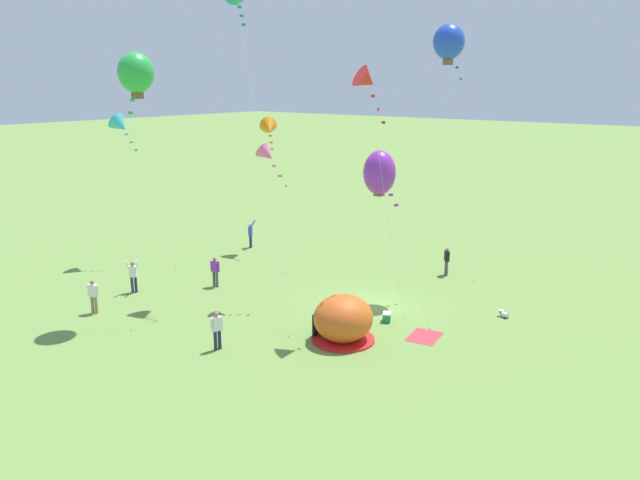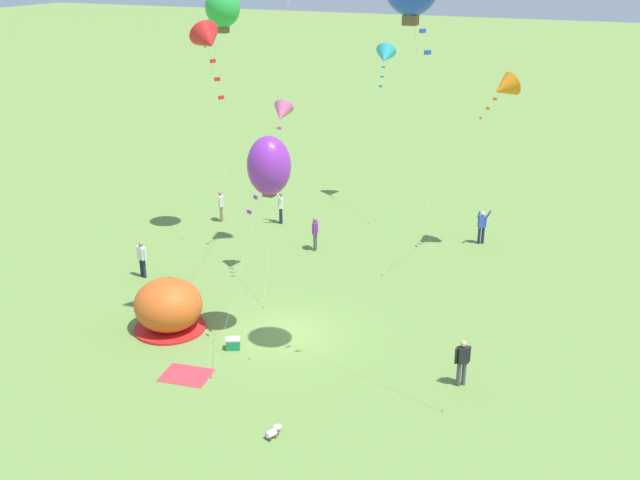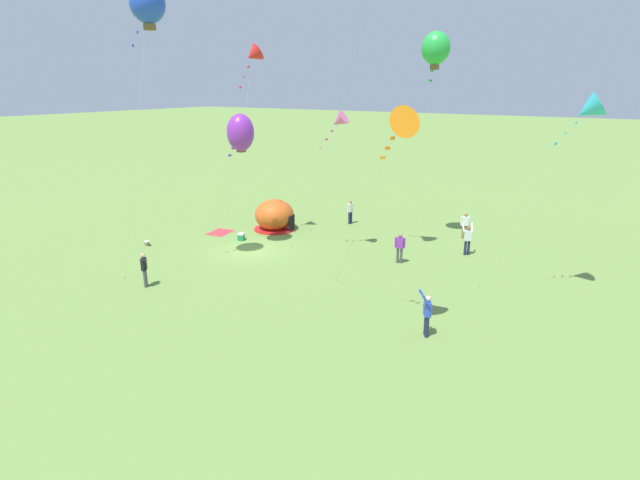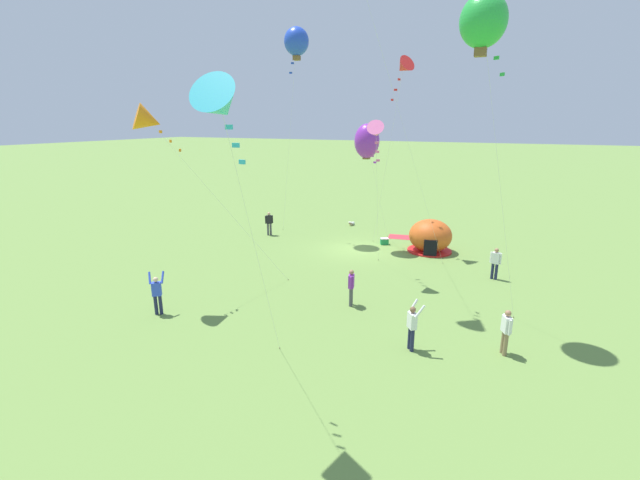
{
  "view_description": "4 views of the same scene",
  "coord_description": "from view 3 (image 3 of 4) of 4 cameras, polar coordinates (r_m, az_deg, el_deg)",
  "views": [
    {
      "loc": [
        -25.36,
        -16.51,
        11.16
      ],
      "look_at": [
        0.22,
        3.34,
        2.88
      ],
      "focal_mm": 35.0,
      "sensor_mm": 36.0,
      "label": 1
    },
    {
      "loc": [
        11.95,
        -23.02,
        13.99
      ],
      "look_at": [
        -0.56,
        4.16,
        2.38
      ],
      "focal_mm": 42.0,
      "sensor_mm": 36.0,
      "label": 2
    },
    {
      "loc": [
        21.79,
        18.64,
        9.54
      ],
      "look_at": [
        1.66,
        5.96,
        2.11
      ],
      "focal_mm": 28.0,
      "sensor_mm": 36.0,
      "label": 3
    },
    {
      "loc": [
        -8.95,
        25.38,
        8.16
      ],
      "look_at": [
        0.3,
        5.04,
        1.9
      ],
      "focal_mm": 24.0,
      "sensor_mm": 36.0,
      "label": 4
    }
  ],
  "objects": [
    {
      "name": "cooler_box",
      "position": [
        32.34,
        -9.0,
        0.38
      ],
      "size": [
        0.64,
        0.57,
        0.44
      ],
      "color": "#1E8C4C",
      "rests_on": "ground"
    },
    {
      "name": "kite_green",
      "position": [
        31.07,
        13.09,
        20.56
      ],
      "size": [
        3.07,
        2.17,
        12.43
      ],
      "color": "silver",
      "rests_on": "ground"
    },
    {
      "name": "kite_red",
      "position": [
        31.19,
        -7.66,
        20.22
      ],
      "size": [
        2.64,
        1.98,
        11.83
      ],
      "color": "silver",
      "rests_on": "ground"
    },
    {
      "name": "picnic_blanket",
      "position": [
        34.29,
        -11.34,
        0.86
      ],
      "size": [
        1.89,
        1.55,
        0.01
      ],
      "primitive_type": "cube",
      "rotation": [
        0.0,
        0.0,
        0.16
      ],
      "color": "#CC333D",
      "rests_on": "ground"
    },
    {
      "name": "toddler_crawling",
      "position": [
        32.7,
        -19.13,
        -0.27
      ],
      "size": [
        0.4,
        0.55,
        0.32
      ],
      "color": "white",
      "rests_on": "ground"
    },
    {
      "name": "popup_tent",
      "position": [
        34.22,
        -5.22,
        2.82
      ],
      "size": [
        2.81,
        2.81,
        2.1
      ],
      "color": "#D8591E",
      "rests_on": "ground"
    },
    {
      "name": "kite_pink",
      "position": [
        28.16,
        2.15,
        13.42
      ],
      "size": [
        1.04,
        3.62,
        8.19
      ],
      "color": "silver",
      "rests_on": "ground"
    },
    {
      "name": "person_far_back",
      "position": [
        33.35,
        16.25,
        1.74
      ],
      "size": [
        0.38,
        0.54,
        1.72
      ],
      "color": "#8C7251",
      "rests_on": "ground"
    },
    {
      "name": "person_strolling",
      "position": [
        27.97,
        9.11,
        -0.74
      ],
      "size": [
        0.32,
        0.58,
        1.72
      ],
      "color": "#4C4C51",
      "rests_on": "ground"
    },
    {
      "name": "kite_purple",
      "position": [
        29.47,
        -9.08,
        12.02
      ],
      "size": [
        1.56,
        4.17,
        7.98
      ],
      "color": "silver",
      "rests_on": "ground"
    },
    {
      "name": "person_watching_sky",
      "position": [
        35.59,
        3.49,
        3.37
      ],
      "size": [
        0.57,
        0.33,
        1.72
      ],
      "color": "#1E2347",
      "rests_on": "ground"
    },
    {
      "name": "ground_plane",
      "position": [
        30.22,
        -7.9,
        -1.22
      ],
      "size": [
        300.0,
        300.0,
        0.0
      ],
      "primitive_type": "plane",
      "color": "olive"
    },
    {
      "name": "person_arms_raised",
      "position": [
        20.15,
        12.13,
        -8.16
      ],
      "size": [
        0.72,
        0.67,
        1.89
      ],
      "color": "#1E2347",
      "rests_on": "ground"
    },
    {
      "name": "person_near_tent",
      "position": [
        25.86,
        -19.45,
        -3.05
      ],
      "size": [
        0.46,
        0.43,
        1.72
      ],
      "color": "#4C4C51",
      "rests_on": "ground"
    },
    {
      "name": "kite_cyan",
      "position": [
        24.28,
        28.37,
        12.98
      ],
      "size": [
        1.36,
        4.37,
        9.26
      ],
      "color": "silver",
      "rests_on": "ground"
    },
    {
      "name": "kite_blue",
      "position": [
        26.42,
        -19.12,
        24.17
      ],
      "size": [
        2.87,
        2.1,
        13.98
      ],
      "color": "silver",
      "rests_on": "ground"
    },
    {
      "name": "kite_orange",
      "position": [
        18.07,
        8.95,
        12.75
      ],
      "size": [
        4.78,
        5.59,
        8.87
      ],
      "color": "silver",
      "rests_on": "ground"
    },
    {
      "name": "person_flying_kite",
      "position": [
        30.17,
        16.52,
        0.17
      ],
      "size": [
        0.68,
        0.72,
        1.89
      ],
      "color": "#1E2347",
      "rests_on": "ground"
    }
  ]
}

